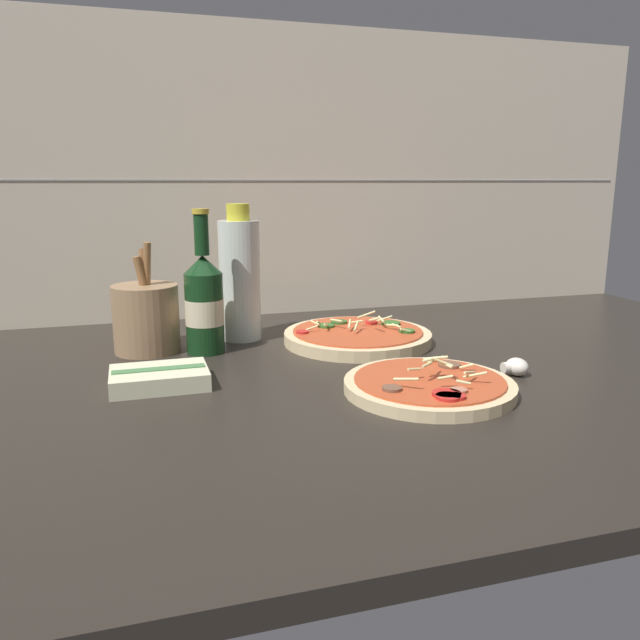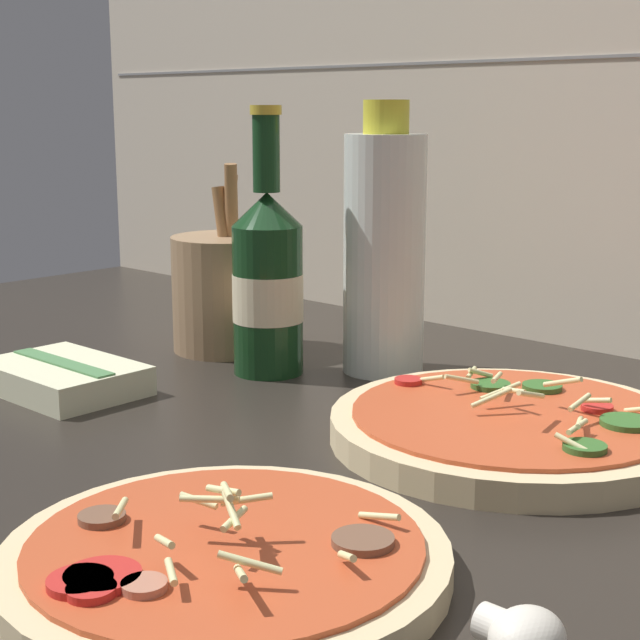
# 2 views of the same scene
# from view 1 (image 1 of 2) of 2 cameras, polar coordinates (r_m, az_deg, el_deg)

# --- Properties ---
(counter_slab) EXTENTS (1.60, 0.90, 0.03)m
(counter_slab) POSITION_cam_1_polar(r_m,az_deg,el_deg) (0.92, 4.48, -5.63)
(counter_slab) COLOR #28231E
(counter_slab) RESTS_ON ground
(tile_backsplash) EXTENTS (1.60, 0.01, 0.60)m
(tile_backsplash) POSITION_cam_1_polar(r_m,az_deg,el_deg) (1.31, -2.66, 12.64)
(tile_backsplash) COLOR beige
(tile_backsplash) RESTS_ON ground
(pizza_near) EXTENTS (0.23, 0.23, 0.05)m
(pizza_near) POSITION_cam_1_polar(r_m,az_deg,el_deg) (0.84, 9.97, -5.92)
(pizza_near) COLOR beige
(pizza_near) RESTS_ON counter_slab
(pizza_far) EXTENTS (0.25, 0.25, 0.05)m
(pizza_far) POSITION_cam_1_polar(r_m,az_deg,el_deg) (1.08, 3.45, -1.51)
(pizza_far) COLOR beige
(pizza_far) RESTS_ON counter_slab
(beer_bottle) EXTENTS (0.06, 0.06, 0.23)m
(beer_bottle) POSITION_cam_1_polar(r_m,az_deg,el_deg) (1.02, -10.54, 1.61)
(beer_bottle) COLOR #143819
(beer_bottle) RESTS_ON counter_slab
(oil_bottle) EXTENTS (0.07, 0.07, 0.24)m
(oil_bottle) POSITION_cam_1_polar(r_m,az_deg,el_deg) (1.10, -7.34, 3.82)
(oil_bottle) COLOR silver
(oil_bottle) RESTS_ON counter_slab
(mushroom_left) EXTENTS (0.04, 0.04, 0.03)m
(mushroom_left) POSITION_cam_1_polar(r_m,az_deg,el_deg) (0.94, 17.46, -4.11)
(mushroom_left) COLOR white
(mushroom_left) RESTS_ON counter_slab
(utensil_crock) EXTENTS (0.11, 0.11, 0.18)m
(utensil_crock) POSITION_cam_1_polar(r_m,az_deg,el_deg) (1.05, -15.61, 0.25)
(utensil_crock) COLOR #9E7A56
(utensil_crock) RESTS_ON counter_slab
(dish_towel) EXTENTS (0.13, 0.09, 0.03)m
(dish_towel) POSITION_cam_1_polar(r_m,az_deg,el_deg) (0.88, -14.47, -5.14)
(dish_towel) COLOR beige
(dish_towel) RESTS_ON counter_slab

